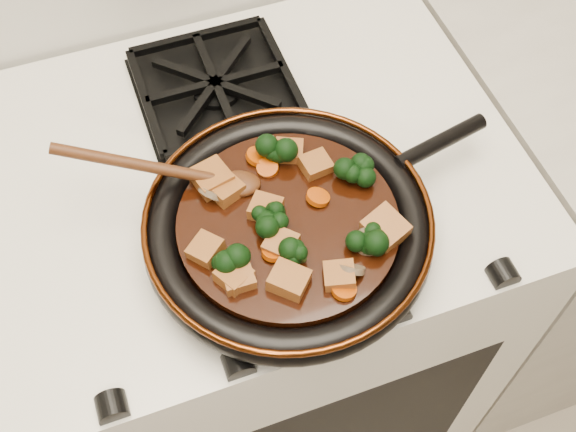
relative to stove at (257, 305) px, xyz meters
name	(u,v)px	position (x,y,z in m)	size (l,w,h in m)	color
stove	(257,305)	(0.00, 0.00, 0.00)	(0.76, 0.60, 0.90)	silver
burner_grate_front	(279,239)	(0.00, -0.14, 0.46)	(0.23, 0.23, 0.03)	black
burner_grate_back	(216,87)	(0.00, 0.14, 0.46)	(0.23, 0.23, 0.03)	black
skillet	(289,227)	(0.01, -0.14, 0.49)	(0.49, 0.36, 0.05)	black
braising_sauce	(288,225)	(0.01, -0.14, 0.50)	(0.28, 0.28, 0.02)	black
tofu_cube_0	(226,190)	(-0.05, -0.08, 0.52)	(0.04, 0.03, 0.02)	#935421
tofu_cube_1	(266,209)	(-0.01, -0.12, 0.52)	(0.04, 0.03, 0.02)	#935421
tofu_cube_2	(238,276)	(-0.07, -0.20, 0.52)	(0.04, 0.04, 0.02)	#935421
tofu_cube_3	(212,179)	(-0.06, -0.06, 0.52)	(0.04, 0.05, 0.02)	#935421
tofu_cube_4	(281,244)	(-0.01, -0.18, 0.52)	(0.04, 0.04, 0.02)	#935421
tofu_cube_5	(385,229)	(0.12, -0.20, 0.52)	(0.04, 0.05, 0.02)	#935421
tofu_cube_6	(289,152)	(0.05, -0.05, 0.52)	(0.04, 0.03, 0.02)	#935421
tofu_cube_7	(340,276)	(0.04, -0.24, 0.52)	(0.04, 0.03, 0.02)	#935421
tofu_cube_8	(206,250)	(-0.10, -0.15, 0.52)	(0.04, 0.03, 0.02)	#935421
tofu_cube_9	(316,165)	(0.07, -0.08, 0.52)	(0.04, 0.03, 0.02)	#935421
tofu_cube_10	(234,276)	(-0.08, -0.20, 0.52)	(0.04, 0.04, 0.02)	#935421
tofu_cube_11	(289,281)	(-0.02, -0.23, 0.52)	(0.04, 0.04, 0.02)	#935421
broccoli_floret_0	(301,255)	(0.01, -0.20, 0.52)	(0.06, 0.06, 0.05)	black
broccoli_floret_1	(275,149)	(0.03, -0.04, 0.52)	(0.06, 0.06, 0.06)	black
broccoli_floret_2	(355,176)	(0.11, -0.11, 0.52)	(0.06, 0.06, 0.05)	black
broccoli_floret_3	(270,222)	(-0.01, -0.14, 0.52)	(0.06, 0.06, 0.05)	black
broccoli_floret_4	(367,245)	(0.09, -0.21, 0.52)	(0.06, 0.06, 0.05)	black
broccoli_floret_5	(226,258)	(-0.08, -0.17, 0.52)	(0.06, 0.06, 0.05)	black
carrot_coin_0	(318,197)	(0.06, -0.13, 0.51)	(0.03, 0.03, 0.01)	#B23F04
carrot_coin_1	(257,157)	(0.01, -0.04, 0.51)	(0.03, 0.03, 0.01)	#B23F04
carrot_coin_2	(273,252)	(-0.02, -0.18, 0.51)	(0.03, 0.03, 0.01)	#B23F04
carrot_coin_3	(268,168)	(0.01, -0.06, 0.51)	(0.03, 0.03, 0.01)	#B23F04
carrot_coin_4	(344,289)	(0.04, -0.26, 0.51)	(0.03, 0.03, 0.01)	#B23F04
mushroom_slice_0	(368,242)	(0.09, -0.21, 0.52)	(0.04, 0.04, 0.01)	brown
mushroom_slice_1	(212,193)	(-0.07, -0.08, 0.52)	(0.04, 0.04, 0.01)	brown
mushroom_slice_2	(351,268)	(0.06, -0.24, 0.52)	(0.03, 0.03, 0.01)	brown
wooden_spoon	(188,174)	(-0.09, -0.05, 0.53)	(0.15, 0.08, 0.23)	#48240F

